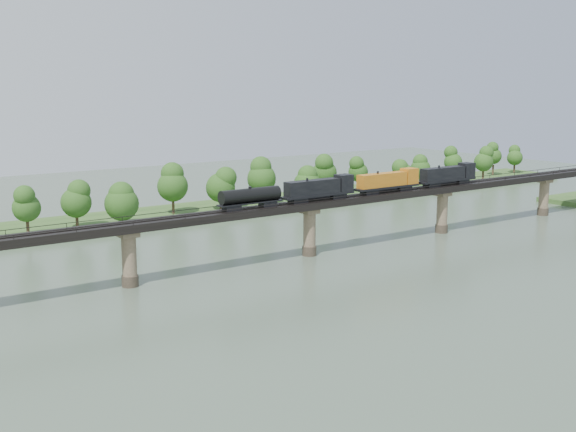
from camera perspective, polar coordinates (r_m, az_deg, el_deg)
ground at (r=129.62m, az=9.78°, el=-5.64°), size 400.00×400.00×0.00m
far_bank at (r=196.91m, az=-8.02°, el=0.21°), size 300.00×24.00×1.60m
bridge at (r=150.22m, az=1.71°, el=-1.10°), size 236.00×30.00×11.50m
bridge_superstructure at (r=149.07m, az=1.72°, el=1.28°), size 220.00×4.90×0.75m
far_treeline at (r=188.05m, az=-9.67°, el=2.15°), size 289.06×17.54×13.60m
freight_train at (r=158.38m, az=6.14°, el=2.53°), size 71.49×2.79×4.92m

